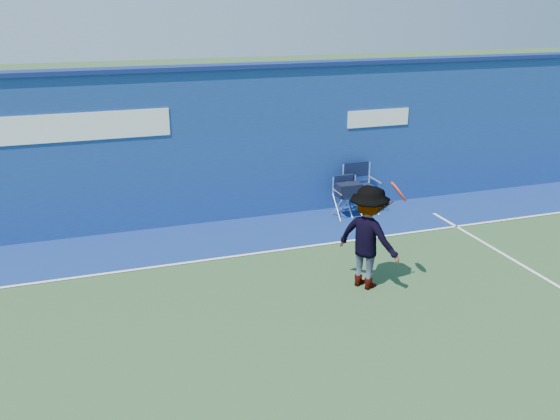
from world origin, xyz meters
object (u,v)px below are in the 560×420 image
object	(u,v)px
directors_chair_right	(361,198)
water_bottle	(366,208)
tennis_player	(368,237)
directors_chair_left	(348,200)

from	to	relation	value
directors_chair_right	water_bottle	distance (m)	0.25
directors_chair_right	tennis_player	bearing A→B (deg)	-114.30
directors_chair_left	tennis_player	distance (m)	3.17
directors_chair_right	water_bottle	world-z (taller)	directors_chair_right
directors_chair_right	directors_chair_left	bearing A→B (deg)	-155.44
directors_chair_left	directors_chair_right	world-z (taller)	directors_chair_right
directors_chair_right	water_bottle	xyz separation A→B (m)	(0.08, -0.12, -0.21)
water_bottle	directors_chair_left	bearing A→B (deg)	-173.71
directors_chair_right	tennis_player	size ratio (longest dim) A/B	0.60
water_bottle	tennis_player	xyz separation A→B (m)	(-1.49, -3.00, 0.71)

